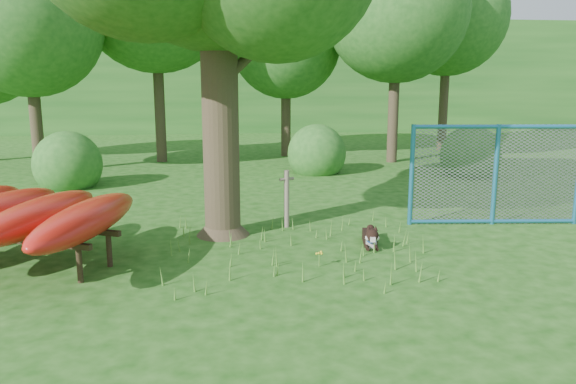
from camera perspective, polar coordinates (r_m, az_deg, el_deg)
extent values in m
plane|color=#15430D|center=(8.47, -0.41, -8.29)|extent=(80.00, 80.00, 0.00)
cylinder|color=#32291B|center=(10.19, -6.93, 9.76)|extent=(0.86, 0.86, 5.15)
cone|color=#32291B|center=(10.51, -6.63, -2.97)|extent=(1.28, 1.28, 0.52)
cylinder|color=#32291B|center=(10.43, -3.78, 13.81)|extent=(1.21, 1.10, 1.10)
cylinder|color=#32291B|center=(10.24, -10.32, 16.02)|extent=(1.22, 0.34, 1.05)
cylinder|color=#675B4D|center=(10.91, -0.14, -0.70)|extent=(0.14, 0.14, 1.13)
cylinder|color=#675B4D|center=(10.84, -0.14, 1.32)|extent=(0.30, 0.18, 0.06)
cylinder|color=black|center=(8.56, -20.42, -6.98)|extent=(0.11, 0.11, 0.52)
cylinder|color=black|center=(9.13, -17.71, -5.67)|extent=(0.11, 0.11, 0.52)
cube|color=black|center=(9.34, -27.25, -4.24)|extent=(2.91, 1.29, 0.08)
cube|color=black|center=(9.86, -24.38, -3.21)|extent=(2.91, 1.29, 0.08)
ellipsoid|color=red|center=(9.26, -24.01, -2.22)|extent=(1.50, 3.20, 0.50)
ellipsoid|color=red|center=(8.75, -19.82, -2.65)|extent=(1.40, 3.21, 0.50)
cube|color=black|center=(10.05, 8.29, -4.60)|extent=(0.32, 0.63, 0.20)
cube|color=beige|center=(9.81, 8.43, -5.06)|extent=(0.21, 0.15, 0.19)
sphere|color=black|center=(9.62, 8.55, -4.39)|extent=(0.22, 0.22, 0.22)
cube|color=beige|center=(9.53, 8.60, -4.76)|extent=(0.10, 0.13, 0.08)
sphere|color=beige|center=(9.60, 8.14, -4.62)|extent=(0.10, 0.10, 0.10)
sphere|color=beige|center=(9.62, 8.96, -4.62)|extent=(0.10, 0.10, 0.10)
cone|color=black|center=(9.61, 8.19, -3.65)|extent=(0.11, 0.11, 0.11)
cone|color=black|center=(9.63, 8.90, -3.66)|extent=(0.08, 0.10, 0.11)
cylinder|color=black|center=(9.70, 8.04, -5.57)|extent=(0.10, 0.26, 0.06)
cylinder|color=black|center=(9.71, 8.95, -5.57)|extent=(0.10, 0.26, 0.06)
sphere|color=black|center=(10.35, 8.38, -3.65)|extent=(0.14, 0.14, 0.14)
torus|color=#174BAE|center=(9.70, 8.50, -4.58)|extent=(0.22, 0.10, 0.21)
cylinder|color=teal|center=(11.29, 12.44, 1.67)|extent=(0.10, 0.10, 1.99)
cylinder|color=teal|center=(11.79, 20.32, 1.63)|extent=(0.10, 0.10, 1.99)
cylinder|color=teal|center=(11.67, 20.64, 6.24)|extent=(3.31, 0.41, 0.08)
cylinder|color=teal|center=(11.97, 20.01, -2.81)|extent=(3.31, 0.41, 0.08)
plane|color=gray|center=(11.79, 20.32, 1.63)|extent=(3.31, 0.33, 3.32)
cylinder|color=#4C822A|center=(8.76, 3.20, -6.90)|extent=(0.02, 0.02, 0.21)
sphere|color=gold|center=(8.72, 3.21, -6.24)|extent=(0.04, 0.04, 0.04)
sphere|color=gold|center=(8.76, 3.38, -6.09)|extent=(0.04, 0.04, 0.04)
sphere|color=gold|center=(8.74, 2.92, -6.28)|extent=(0.04, 0.04, 0.04)
sphere|color=gold|center=(8.71, 3.43, -6.27)|extent=(0.04, 0.04, 0.04)
sphere|color=gold|center=(8.69, 3.15, -6.23)|extent=(0.04, 0.04, 0.04)
cylinder|color=#32291B|center=(18.81, -24.35, 8.12)|extent=(0.36, 0.36, 4.20)
sphere|color=#215A1D|center=(18.86, -24.97, 15.40)|extent=(4.40, 4.40, 4.40)
cylinder|color=#32291B|center=(20.04, -13.00, 10.48)|extent=(0.36, 0.36, 5.25)
cylinder|color=#32291B|center=(21.08, -0.22, 8.90)|extent=(0.36, 0.36, 3.85)
sphere|color=#215A1D|center=(21.10, -0.22, 14.88)|extent=(4.00, 4.00, 4.00)
cylinder|color=#32291B|center=(19.82, 10.71, 9.86)|extent=(0.36, 0.36, 4.76)
sphere|color=#215A1D|center=(19.94, 11.01, 17.69)|extent=(4.80, 4.80, 4.80)
cylinder|color=#32291B|center=(23.66, 15.59, 10.04)|extent=(0.36, 0.36, 4.90)
sphere|color=#215A1D|center=(23.77, 15.97, 16.79)|extent=(4.60, 4.60, 4.60)
sphere|color=#215A1D|center=(16.23, -21.31, 0.50)|extent=(1.80, 1.80, 1.80)
sphere|color=#215A1D|center=(17.78, 17.92, 1.63)|extent=(1.80, 1.80, 1.80)
sphere|color=#215A1D|center=(17.40, 2.91, 1.97)|extent=(1.80, 1.80, 1.80)
cube|color=#215A1D|center=(35.94, -5.40, 11.61)|extent=(80.00, 12.00, 6.00)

